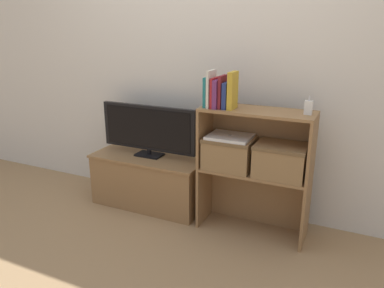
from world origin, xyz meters
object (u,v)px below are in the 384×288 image
Objects in this scene: book_teal at (207,92)px; storage_basket_left at (229,152)px; book_ivory at (211,89)px; baby_monitor at (308,108)px; tv_stand at (150,180)px; book_crimson at (215,93)px; book_maroon at (222,92)px; book_navy at (227,95)px; tv at (148,129)px; book_mustard at (233,91)px; storage_basket_right at (281,159)px; laptop at (230,137)px; book_plum at (218,94)px.

storage_basket_left is (0.16, 0.03, -0.43)m from book_teal.
book_ivory reaches higher than baby_monitor.
tv_stand is 0.82m from storage_basket_left.
tv_stand is at bearing 177.26° from baby_monitor.
book_maroon is (0.06, 0.00, 0.01)m from book_crimson.
book_navy is (0.12, -0.00, -0.04)m from book_ivory.
book_maroon is 0.64× the size of storage_basket_left.
tv is 3.32× the size of book_mustard.
book_teal is 0.59× the size of storage_basket_right.
book_mustard is at bearing -57.88° from laptop.
book_plum reaches higher than baby_monitor.
book_teal is 0.81× the size of book_ivory.
storage_basket_right is at bearing 4.64° from book_navy.
tv reaches higher than storage_basket_right.
laptop is at bearing 16.02° from book_crimson.
book_ivory reaches higher than book_navy.
book_teal is (0.56, -0.10, 0.36)m from tv.
book_plum is (0.05, -0.00, -0.03)m from book_ivory.
book_mustard is 0.57m from storage_basket_right.
book_crimson is 0.33m from laptop.
tv is 0.79m from book_navy.
storage_basket_right is (-0.15, -0.02, -0.37)m from baby_monitor.
tv_stand is 7.90× the size of baby_monitor.
book_ivory reaches higher than tv.
book_ivory is 0.47m from storage_basket_left.
book_navy is 0.41m from storage_basket_left.
book_ivory is at bearing 180.00° from book_crimson.
book_navy is 0.30m from laptop.
book_maroon is at bearing -149.91° from laptop.
book_mustard is (0.13, 0.00, 0.02)m from book_crimson.
baby_monitor is at bearing 4.97° from book_navy.
book_navy is 0.57m from storage_basket_right.
book_plum is at bearing -159.21° from storage_basket_left.
laptop is (0.16, 0.03, -0.31)m from book_teal.
baby_monitor is (0.63, 0.05, -0.06)m from book_crimson.
tv_stand is 1.13× the size of tv.
book_maroon is at bearing 0.00° from book_plum.
storage_basket_right is at bearing 3.40° from book_teal.
book_teal is (0.56, -0.11, 0.81)m from tv_stand.
tv is at bearing -90.00° from tv_stand.
tv is 0.67m from book_teal.
book_plum is 0.62m from storage_basket_right.
storage_basket_left is (0.14, 0.03, -0.45)m from book_ivory.
book_crimson is 1.72× the size of baby_monitor.
book_ivory is at bearing -175.90° from baby_monitor.
tv_stand is at bearing 90.00° from tv.
book_navy reaches higher than laptop.
storage_basket_left is at bearing 0.00° from laptop.
baby_monitor is (1.24, -0.06, 0.75)m from tv_stand.
book_ivory is 2.13× the size of baby_monitor.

